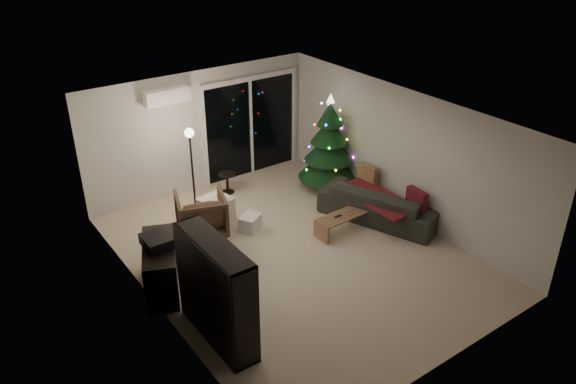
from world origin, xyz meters
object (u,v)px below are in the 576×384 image
media_cabinet (161,267)px  bookshelf (204,296)px  sofa (380,204)px  christmas_tree (329,142)px  coffee_table (344,223)px  armchair (201,214)px

media_cabinet → bookshelf: bearing=-67.0°
sofa → christmas_tree: bearing=-23.3°
bookshelf → christmas_tree: bearing=24.5°
coffee_table → armchair: bearing=144.5°
media_cabinet → coffee_table: media_cabinet is taller
sofa → coffee_table: size_ratio=2.02×
sofa → coffee_table: bearing=66.0°
armchair → coffee_table: size_ratio=0.79×
sofa → bookshelf: bearing=83.2°
christmas_tree → media_cabinet: bearing=-164.0°
armchair → christmas_tree: size_ratio=0.43×
sofa → christmas_tree: christmas_tree is taller
christmas_tree → armchair: bearing=-177.1°
bookshelf → armchair: bearing=55.9°
media_cabinet → sofa: (4.30, -0.40, -0.06)m
armchair → coffee_table: armchair is taller
bookshelf → armchair: 2.89m
media_cabinet → armchair: bearing=63.4°
christmas_tree → bookshelf: bearing=-148.1°
bookshelf → coffee_table: bearing=10.5°
armchair → coffee_table: (2.16, -1.45, -0.22)m
coffee_table → christmas_tree: bearing=58.4°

